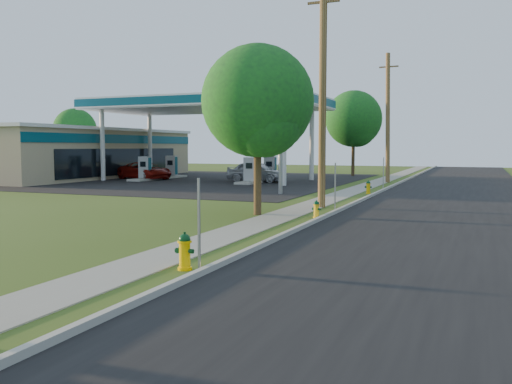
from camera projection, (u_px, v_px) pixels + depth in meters
ground_plane at (46, 331)px, 7.84m from camera, size 140.00×140.00×0.00m
road at (429, 240)px, 15.35m from camera, size 8.00×120.00×0.02m
curb at (295, 230)px, 16.86m from camera, size 0.15×120.00×0.15m
sidewalk at (244, 229)px, 17.53m from camera, size 1.50×120.00×0.03m
forecourt at (186, 180)px, 43.40m from camera, size 26.00×28.00×0.02m
utility_pole_mid at (323, 93)px, 23.32m from camera, size 1.40×0.32×9.80m
utility_pole_far at (388, 118)px, 39.91m from camera, size 1.40×0.32×9.50m
sign_post_near at (199, 225)px, 11.53m from camera, size 0.05×0.04×2.00m
sign_post_mid at (335, 187)px, 22.40m from camera, size 0.05×0.04×2.00m
sign_post_far at (383, 173)px, 33.65m from camera, size 0.05×0.04×2.00m
gas_canopy at (207, 105)px, 42.15m from camera, size 18.18×9.18×6.40m
fuel_pump_nw at (145, 171)px, 42.45m from camera, size 1.20×3.20×1.90m
fuel_pump_ne at (250, 174)px, 39.03m from camera, size 1.20×3.20×1.90m
fuel_pump_sw at (172, 169)px, 46.13m from camera, size 1.20×3.20×1.90m
fuel_pump_se at (270, 171)px, 42.71m from camera, size 1.20×3.20×1.90m
convenience_store at (76, 153)px, 47.39m from camera, size 10.40×22.40×4.25m
price_pylon at (281, 96)px, 29.83m from camera, size 0.34×2.04×6.85m
tree_verge at (259, 105)px, 20.78m from camera, size 4.35×4.35×6.60m
tree_lot at (355, 121)px, 48.81m from camera, size 5.10×5.10×7.73m
tree_back at (75, 131)px, 54.89m from camera, size 4.32×4.32×6.55m
hydrant_near at (185, 251)px, 11.68m from camera, size 0.42×0.38×0.83m
hydrant_mid at (316, 209)px, 20.24m from camera, size 0.34×0.31×0.67m
hydrant_far at (368, 187)px, 30.55m from camera, size 0.39×0.35×0.77m
car_red at (145, 171)px, 44.04m from camera, size 5.58×4.01×1.41m
car_silver at (257, 172)px, 40.73m from camera, size 4.73×2.20×1.57m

